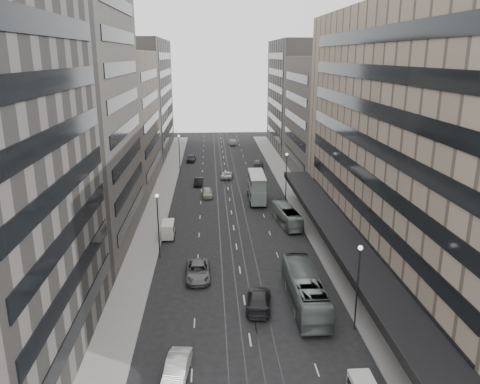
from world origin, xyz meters
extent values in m
plane|color=black|center=(0.00, 0.00, 0.00)|extent=(220.00, 220.00, 0.00)
cube|color=gray|center=(12.00, 37.50, 0.07)|extent=(4.00, 125.00, 0.15)
cube|color=gray|center=(-12.00, 37.50, 0.07)|extent=(4.00, 125.00, 0.15)
cube|color=gray|center=(21.50, 8.00, 15.00)|extent=(15.00, 60.00, 30.00)
cube|color=black|center=(12.00, 8.00, 4.00)|extent=(4.40, 60.00, 0.50)
cube|color=#46423D|center=(21.50, 52.00, 12.00)|extent=(15.00, 28.00, 24.00)
cube|color=#595550|center=(21.50, 82.00, 14.00)|extent=(15.00, 32.00, 28.00)
cube|color=#46423D|center=(-21.50, 19.00, 17.00)|extent=(15.00, 26.00, 34.00)
cube|color=#6C6154|center=(-21.50, 46.00, 12.50)|extent=(15.00, 28.00, 25.00)
cube|color=#595550|center=(-21.50, 79.00, 14.00)|extent=(15.00, 38.00, 28.00)
cylinder|color=#262628|center=(9.70, -5.00, 4.00)|extent=(0.16, 0.16, 8.00)
sphere|color=silver|center=(9.70, -5.00, 8.10)|extent=(0.44, 0.44, 0.44)
cylinder|color=#262628|center=(9.70, 35.00, 4.00)|extent=(0.16, 0.16, 8.00)
sphere|color=silver|center=(9.70, 35.00, 8.10)|extent=(0.44, 0.44, 0.44)
cylinder|color=#262628|center=(-9.70, 12.00, 4.00)|extent=(0.16, 0.16, 8.00)
sphere|color=silver|center=(-9.70, 12.00, 8.10)|extent=(0.44, 0.44, 0.44)
cylinder|color=#262628|center=(-9.70, 55.00, 4.00)|extent=(0.16, 0.16, 8.00)
sphere|color=silver|center=(-9.70, 55.00, 8.10)|extent=(0.44, 0.44, 0.44)
imported|color=slate|center=(5.96, -0.41, 1.71)|extent=(2.92, 12.29, 3.42)
imported|color=#95A197|center=(7.94, 22.99, 1.35)|extent=(3.44, 9.88, 2.70)
cube|color=gray|center=(4.61, 34.62, 1.64)|extent=(2.64, 8.96, 2.28)
cube|color=gray|center=(4.61, 34.62, 3.77)|extent=(2.58, 8.61, 1.98)
cube|color=silver|center=(4.61, 34.62, 4.82)|extent=(2.64, 8.96, 0.12)
cylinder|color=black|center=(3.32, 31.43, 0.50)|extent=(0.30, 1.00, 0.99)
cylinder|color=black|center=(5.79, 31.39, 0.50)|extent=(0.30, 1.00, 0.99)
cylinder|color=black|center=(3.43, 37.85, 0.50)|extent=(0.30, 1.00, 0.99)
cylinder|color=black|center=(5.91, 37.81, 0.50)|extent=(0.30, 1.00, 0.99)
cube|color=beige|center=(-9.20, 18.70, 0.84)|extent=(1.68, 3.62, 1.11)
cube|color=silver|center=(-9.20, 18.70, 1.83)|extent=(1.64, 3.54, 0.87)
cylinder|color=black|center=(-9.99, 17.50, 0.29)|extent=(0.17, 0.58, 0.57)
cylinder|color=black|center=(-8.37, 17.53, 0.29)|extent=(0.17, 0.58, 0.57)
cylinder|color=black|center=(-10.03, 19.87, 0.29)|extent=(0.17, 0.58, 0.57)
cylinder|color=black|center=(-8.41, 19.90, 0.29)|extent=(0.17, 0.58, 0.57)
imported|color=beige|center=(-6.12, -10.62, 0.79)|extent=(2.27, 4.98, 1.58)
imported|color=slate|center=(-4.85, 6.31, 0.82)|extent=(2.89, 5.98, 1.64)
imported|color=black|center=(1.34, -0.59, 0.86)|extent=(3.17, 6.18, 1.72)
imported|color=#B8AE99|center=(-3.87, 37.85, 0.78)|extent=(1.97, 4.64, 1.56)
imported|color=black|center=(-5.61, 45.58, 0.71)|extent=(1.72, 4.36, 1.41)
imported|color=silver|center=(0.10, 50.89, 0.67)|extent=(2.75, 5.05, 1.34)
imported|color=#4F4F51|center=(7.50, 60.54, 0.78)|extent=(2.70, 5.54, 1.55)
imported|color=#2B2B2E|center=(-7.74, 66.82, 0.81)|extent=(2.30, 4.87, 1.61)
imported|color=gray|center=(3.02, 87.66, 0.81)|extent=(2.04, 5.00, 1.61)
camera|label=1|loc=(-3.21, -41.92, 24.24)|focal=35.00mm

